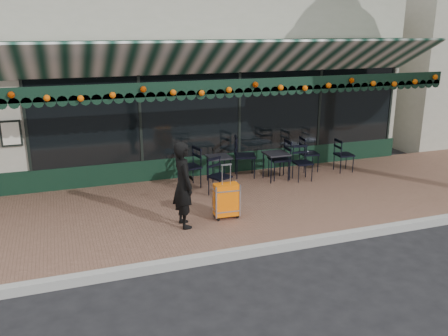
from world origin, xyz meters
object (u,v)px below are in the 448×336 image
object	(u,v)px
chair_b_left	(189,167)
chair_b_front	(220,177)
suitcase	(226,200)
cafe_table_b	(219,159)
chair_a_extra	(344,155)
chair_a_front	(303,163)
chair_a_right	(309,154)
cafe_table_a	(276,156)
chair_b_right	(245,156)
chair_a_left	(279,159)
woman	(183,185)

from	to	relation	value
chair_b_left	chair_b_front	distance (m)	0.90
suitcase	cafe_table_b	xyz separation A→B (m)	(0.56, 2.07, 0.22)
chair_a_extra	chair_b_front	bearing A→B (deg)	105.02
chair_a_front	chair_a_right	bearing A→B (deg)	54.22
suitcase	cafe_table_a	world-z (taller)	suitcase
chair_a_right	chair_b_right	world-z (taller)	chair_b_right
cafe_table_a	cafe_table_b	size ratio (longest dim) A/B	1.04
chair_a_front	chair_b_left	bearing A→B (deg)	174.88
chair_a_left	chair_b_right	world-z (taller)	chair_b_right
chair_a_front	chair_a_extra	size ratio (longest dim) A/B	0.99
cafe_table_a	cafe_table_b	xyz separation A→B (m)	(-1.33, 0.25, -0.02)
chair_a_left	cafe_table_a	bearing A→B (deg)	-57.63
suitcase	chair_a_right	distance (m)	3.72
chair_a_extra	chair_b_left	world-z (taller)	chair_b_left
chair_a_front	chair_b_left	distance (m)	2.67
cafe_table_b	chair_b_right	world-z (taller)	chair_b_right
woman	cafe_table_b	distance (m)	2.59
woman	chair_a_left	xyz separation A→B (m)	(2.85, 1.98, -0.32)
chair_a_left	chair_a_right	bearing A→B (deg)	113.28
chair_a_left	chair_b_front	distance (m)	1.84
chair_a_extra	chair_b_right	world-z (taller)	chair_b_right
cafe_table_b	chair_a_front	distance (m)	1.98
cafe_table_b	chair_b_right	xyz separation A→B (m)	(0.74, 0.23, -0.06)
cafe_table_a	chair_a_extra	bearing A→B (deg)	2.02
chair_a_left	chair_b_front	bearing A→B (deg)	-64.55
cafe_table_a	chair_a_front	xyz separation A→B (m)	(0.58, -0.24, -0.18)
chair_a_extra	chair_b_right	distance (m)	2.53
woman	chair_b_left	world-z (taller)	woman
chair_a_left	chair_a_right	world-z (taller)	chair_a_left
chair_a_right	chair_a_front	xyz separation A→B (m)	(-0.52, -0.63, -0.02)
chair_a_front	chair_b_left	world-z (taller)	chair_b_left
chair_a_right	chair_b_right	xyz separation A→B (m)	(-1.69, 0.08, 0.07)
chair_a_extra	chair_b_right	xyz separation A→B (m)	(-2.49, 0.41, 0.09)
chair_a_left	chair_a_extra	size ratio (longest dim) A/B	1.12
suitcase	chair_b_front	world-z (taller)	suitcase
chair_a_right	suitcase	bearing A→B (deg)	134.60
chair_a_extra	chair_b_left	distance (m)	3.96
chair_a_right	chair_b_front	xyz separation A→B (m)	(-2.70, -0.99, -0.02)
chair_a_left	chair_b_left	world-z (taller)	chair_a_left
chair_a_front	cafe_table_a	bearing A→B (deg)	161.56
cafe_table_a	chair_a_front	distance (m)	0.65
suitcase	chair_a_left	world-z (taller)	suitcase
chair_a_left	chair_b_left	size ratio (longest dim) A/B	1.02
chair_a_front	chair_a_extra	xyz separation A→B (m)	(1.32, 0.30, 0.00)
suitcase	chair_a_right	size ratio (longest dim) A/B	1.20
woman	suitcase	distance (m)	0.95
cafe_table_a	woman	bearing A→B (deg)	-145.02
chair_b_left	chair_b_right	world-z (taller)	chair_b_right
suitcase	chair_b_left	bearing A→B (deg)	98.00
suitcase	chair_a_front	distance (m)	2.93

